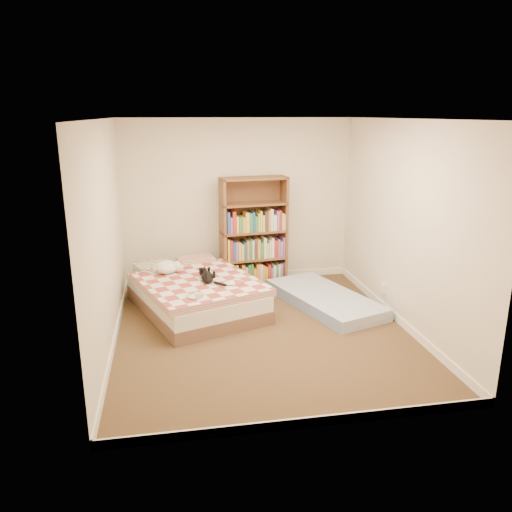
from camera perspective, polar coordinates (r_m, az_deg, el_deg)
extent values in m
cube|color=#402E1B|center=(6.17, 0.70, -8.52)|extent=(3.50, 4.00, 0.01)
cube|color=white|center=(5.61, 0.79, 15.40)|extent=(3.50, 4.00, 0.01)
cube|color=beige|center=(7.70, -2.07, 6.19)|extent=(3.50, 0.01, 2.50)
cube|color=beige|center=(3.89, 6.31, -3.74)|extent=(3.50, 0.01, 2.50)
cube|color=beige|center=(5.70, -16.80, 2.04)|extent=(0.01, 4.00, 2.50)
cube|color=beige|center=(6.32, 16.55, 3.38)|extent=(0.01, 4.00, 2.50)
cube|color=white|center=(7.98, -1.98, -2.34)|extent=(3.50, 0.02, 0.10)
cube|color=white|center=(4.45, 5.78, -18.41)|extent=(3.50, 0.02, 0.10)
cube|color=white|center=(6.09, -15.80, -8.97)|extent=(0.02, 4.00, 0.10)
cube|color=white|center=(6.67, 15.66, -6.73)|extent=(0.02, 4.00, 0.10)
cube|color=white|center=(6.92, 14.37, -3.59)|extent=(0.03, 0.09, 0.13)
cube|color=brown|center=(6.81, -6.87, -5.42)|extent=(1.90, 2.24, 0.17)
cube|color=silver|center=(6.75, -6.92, -3.99)|extent=(1.86, 2.20, 0.19)
cube|color=#A2413C|center=(6.70, -6.96, -2.84)|extent=(1.84, 1.94, 0.10)
cube|color=slate|center=(7.36, -9.74, -0.98)|extent=(0.61, 0.49, 0.14)
cube|color=#A2413C|center=(7.39, -4.87, -0.74)|extent=(0.61, 0.49, 0.14)
cube|color=brown|center=(7.48, -3.86, 2.60)|extent=(0.08, 0.33, 1.66)
cube|color=brown|center=(7.64, 3.29, 2.89)|extent=(0.08, 0.33, 1.66)
cube|color=brown|center=(7.70, -0.45, 3.01)|extent=(0.99, 0.13, 1.66)
cube|color=brown|center=(7.77, -0.24, -3.07)|extent=(1.03, 0.44, 0.03)
cube|color=brown|center=(7.54, -0.25, 2.83)|extent=(1.03, 0.44, 0.03)
cube|color=brown|center=(7.40, -0.26, 8.86)|extent=(1.03, 0.44, 0.03)
cube|color=#7890C8|center=(6.99, 7.81, -4.91)|extent=(1.36, 1.99, 0.16)
ellipsoid|color=black|center=(6.50, -5.57, -2.39)|extent=(0.23, 0.38, 0.12)
sphere|color=black|center=(6.68, -5.71, -1.79)|extent=(0.13, 0.13, 0.11)
cone|color=black|center=(6.70, -6.02, -1.35)|extent=(0.04, 0.04, 0.04)
cone|color=black|center=(6.70, -5.47, -1.32)|extent=(0.04, 0.04, 0.04)
cylinder|color=black|center=(6.30, -4.55, -3.29)|extent=(0.08, 0.21, 0.04)
ellipsoid|color=white|center=(6.91, -10.18, -1.24)|extent=(0.44, 0.45, 0.17)
sphere|color=white|center=(6.81, -9.38, -1.32)|extent=(0.18, 0.18, 0.13)
sphere|color=white|center=(6.77, -8.97, -1.53)|extent=(0.08, 0.08, 0.06)
sphere|color=white|center=(6.98, -11.30, -1.29)|extent=(0.10, 0.10, 0.07)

